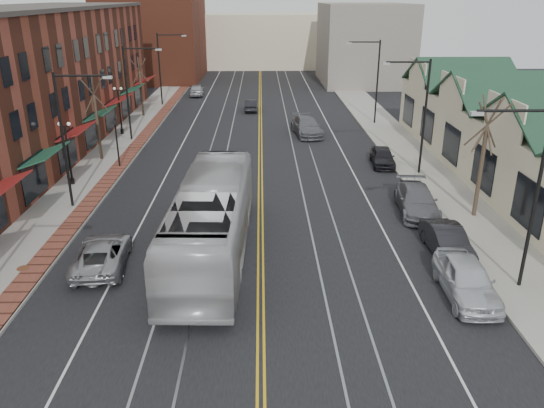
{
  "coord_description": "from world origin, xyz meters",
  "views": [
    {
      "loc": [
        0.07,
        -14.34,
        12.18
      ],
      "look_at": [
        0.61,
        11.32,
        2.0
      ],
      "focal_mm": 35.0,
      "sensor_mm": 36.0,
      "label": 1
    }
  ],
  "objects_px": {
    "transit_bus": "(212,220)",
    "parked_car_a": "(467,279)",
    "parked_suv": "(102,254)",
    "parked_car_c": "(417,200)",
    "parked_car_b": "(447,241)",
    "parked_car_d": "(383,157)"
  },
  "relations": [
    {
      "from": "parked_car_c",
      "to": "parked_suv",
      "type": "bearing_deg",
      "value": -153.45
    },
    {
      "from": "parked_car_a",
      "to": "parked_car_c",
      "type": "distance_m",
      "value": 9.46
    },
    {
      "from": "parked_car_a",
      "to": "parked_car_d",
      "type": "distance_m",
      "value": 18.87
    },
    {
      "from": "parked_suv",
      "to": "parked_car_c",
      "type": "distance_m",
      "value": 18.04
    },
    {
      "from": "transit_bus",
      "to": "parked_car_d",
      "type": "bearing_deg",
      "value": -126.37
    },
    {
      "from": "parked_suv",
      "to": "parked_car_c",
      "type": "height_order",
      "value": "parked_car_c"
    },
    {
      "from": "parked_car_a",
      "to": "parked_car_c",
      "type": "relative_size",
      "value": 0.91
    },
    {
      "from": "transit_bus",
      "to": "parked_car_c",
      "type": "distance_m",
      "value": 12.89
    },
    {
      "from": "parked_suv",
      "to": "parked_car_d",
      "type": "distance_m",
      "value": 23.13
    },
    {
      "from": "transit_bus",
      "to": "parked_car_a",
      "type": "bearing_deg",
      "value": 161.81
    },
    {
      "from": "transit_bus",
      "to": "parked_suv",
      "type": "xyz_separation_m",
      "value": [
        -5.17,
        -1.12,
        -1.22
      ]
    },
    {
      "from": "parked_car_a",
      "to": "parked_car_b",
      "type": "relative_size",
      "value": 1.1
    },
    {
      "from": "parked_car_b",
      "to": "parked_car_c",
      "type": "relative_size",
      "value": 0.83
    },
    {
      "from": "transit_bus",
      "to": "parked_car_a",
      "type": "distance_m",
      "value": 12.0
    },
    {
      "from": "transit_bus",
      "to": "parked_car_c",
      "type": "height_order",
      "value": "transit_bus"
    },
    {
      "from": "parked_car_b",
      "to": "parked_car_d",
      "type": "distance_m",
      "value": 14.92
    },
    {
      "from": "parked_car_d",
      "to": "parked_car_c",
      "type": "bearing_deg",
      "value": -85.17
    },
    {
      "from": "parked_car_b",
      "to": "parked_car_d",
      "type": "height_order",
      "value": "parked_car_b"
    },
    {
      "from": "transit_bus",
      "to": "parked_car_b",
      "type": "relative_size",
      "value": 3.12
    },
    {
      "from": "parked_car_b",
      "to": "parked_suv",
      "type": "bearing_deg",
      "value": -178.45
    },
    {
      "from": "parked_car_b",
      "to": "parked_car_a",
      "type": "bearing_deg",
      "value": -98.47
    },
    {
      "from": "parked_suv",
      "to": "parked_car_b",
      "type": "xyz_separation_m",
      "value": [
        16.85,
        0.92,
        0.03
      ]
    }
  ]
}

